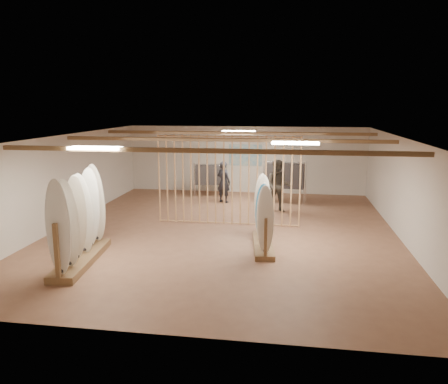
# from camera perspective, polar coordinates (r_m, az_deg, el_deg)

# --- Properties ---
(floor) EXTENTS (12.00, 12.00, 0.00)m
(floor) POSITION_cam_1_polar(r_m,az_deg,el_deg) (13.02, 0.00, -5.18)
(floor) COLOR #8C5D44
(floor) RESTS_ON ground
(ceiling) EXTENTS (12.00, 12.00, 0.00)m
(ceiling) POSITION_cam_1_polar(r_m,az_deg,el_deg) (12.51, 0.00, 7.20)
(ceiling) COLOR #9A9892
(ceiling) RESTS_ON ground
(wall_back) EXTENTS (12.00, 0.00, 12.00)m
(wall_back) POSITION_cam_1_polar(r_m,az_deg,el_deg) (18.57, 2.82, 4.23)
(wall_back) COLOR beige
(wall_back) RESTS_ON ground
(wall_front) EXTENTS (12.00, 0.00, 12.00)m
(wall_front) POSITION_cam_1_polar(r_m,az_deg,el_deg) (7.00, -7.54, -8.04)
(wall_front) COLOR beige
(wall_front) RESTS_ON ground
(wall_left) EXTENTS (0.00, 12.00, 12.00)m
(wall_left) POSITION_cam_1_polar(r_m,az_deg,el_deg) (14.32, -20.20, 1.39)
(wall_left) COLOR beige
(wall_left) RESTS_ON ground
(wall_right) EXTENTS (0.00, 12.00, 12.00)m
(wall_right) POSITION_cam_1_polar(r_m,az_deg,el_deg) (12.93, 22.48, 0.20)
(wall_right) COLOR beige
(wall_right) RESTS_ON ground
(ceiling_slats) EXTENTS (9.50, 6.12, 0.10)m
(ceiling_slats) POSITION_cam_1_polar(r_m,az_deg,el_deg) (12.51, 0.00, 6.84)
(ceiling_slats) COLOR brown
(ceiling_slats) RESTS_ON ground
(light_panels) EXTENTS (1.20, 0.35, 0.06)m
(light_panels) POSITION_cam_1_polar(r_m,az_deg,el_deg) (12.51, 0.00, 6.93)
(light_panels) COLOR white
(light_panels) RESTS_ON ground
(bamboo_partition) EXTENTS (4.45, 0.05, 2.78)m
(bamboo_partition) POSITION_cam_1_polar(r_m,az_deg,el_deg) (13.47, 0.52, 1.50)
(bamboo_partition) COLOR tan
(bamboo_partition) RESTS_ON ground
(poster) EXTENTS (1.40, 0.03, 0.90)m
(poster) POSITION_cam_1_polar(r_m,az_deg,el_deg) (18.53, 2.81, 4.84)
(poster) COLOR teal
(poster) RESTS_ON ground
(rack_left) EXTENTS (0.92, 2.80, 2.21)m
(rack_left) POSITION_cam_1_polar(r_m,az_deg,el_deg) (10.89, -18.31, -4.97)
(rack_left) COLOR brown
(rack_left) RESTS_ON floor
(rack_right) EXTENTS (0.74, 2.25, 1.78)m
(rack_right) POSITION_cam_1_polar(r_m,az_deg,el_deg) (11.50, 5.16, -4.31)
(rack_right) COLOR brown
(rack_right) RESTS_ON floor
(clothing_rack_a) EXTENTS (1.29, 0.49, 1.39)m
(clothing_rack_a) POSITION_cam_1_polar(r_m,az_deg,el_deg) (17.66, -1.79, 2.24)
(clothing_rack_a) COLOR silver
(clothing_rack_a) RESTS_ON floor
(clothing_rack_b) EXTENTS (1.51, 0.59, 1.63)m
(clothing_rack_b) POSITION_cam_1_polar(r_m,az_deg,el_deg) (16.62, 7.97, 2.11)
(clothing_rack_b) COLOR silver
(clothing_rack_b) RESTS_ON floor
(shopper_a) EXTENTS (0.79, 0.71, 1.81)m
(shopper_a) POSITION_cam_1_polar(r_m,az_deg,el_deg) (16.67, -0.05, 1.70)
(shopper_a) COLOR black
(shopper_a) RESTS_ON floor
(shopper_b) EXTENTS (1.04, 0.84, 2.08)m
(shopper_b) POSITION_cam_1_polar(r_m,az_deg,el_deg) (15.28, 7.11, 1.23)
(shopper_b) COLOR #3B352D
(shopper_b) RESTS_ON floor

